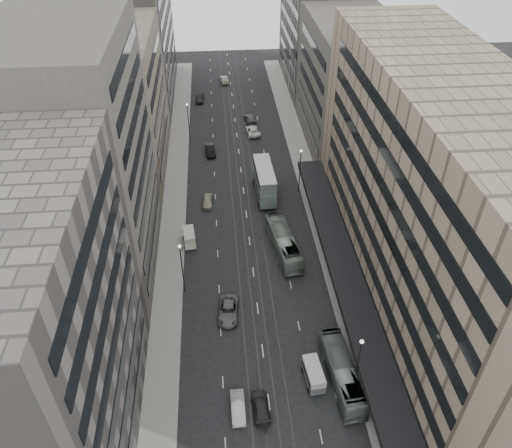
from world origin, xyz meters
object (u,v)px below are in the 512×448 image
object	(u,v)px
sedan_2	(228,311)
bus_far	(283,243)
double_decker	(264,181)
sedan_1	(238,407)
panel_van	(189,237)
bus_near	(342,372)
vw_microbus	(314,374)

from	to	relation	value
sedan_2	bus_far	bearing A→B (deg)	59.78
double_decker	sedan_1	xyz separation A→B (m)	(-7.00, -41.08, -2.25)
panel_van	sedan_1	bearing A→B (deg)	-84.81
bus_far	panel_van	distance (m)	14.39
bus_far	sedan_2	size ratio (longest dim) A/B	2.22
bus_far	sedan_2	bearing A→B (deg)	45.93
bus_near	bus_far	world-z (taller)	bus_far
bus_far	sedan_1	size ratio (longest dim) A/B	2.87
bus_near	bus_far	size ratio (longest dim) A/B	0.93
bus_near	double_decker	size ratio (longest dim) A/B	1.12
double_decker	sedan_1	bearing A→B (deg)	-101.60
double_decker	panel_van	size ratio (longest dim) A/B	2.62
bus_far	panel_van	world-z (taller)	bus_far
bus_near	panel_van	xyz separation A→B (m)	(-17.70, 26.17, -0.29)
vw_microbus	panel_van	xyz separation A→B (m)	(-14.54, 25.88, 0.01)
panel_van	sedan_2	size ratio (longest dim) A/B	0.70
double_decker	sedan_2	size ratio (longest dim) A/B	1.85
bus_far	sedan_1	bearing A→B (deg)	64.33
double_decker	sedan_1	size ratio (longest dim) A/B	2.38
bus_near	bus_far	distance (m)	23.44
panel_van	sedan_2	bearing A→B (deg)	-76.52
sedan_2	panel_van	bearing A→B (deg)	115.47
bus_near	sedan_2	xyz separation A→B (m)	(-12.40, 11.18, -0.81)
sedan_1	bus_near	bearing A→B (deg)	12.49
vw_microbus	sedan_2	size ratio (longest dim) A/B	0.80
vw_microbus	sedan_2	xyz separation A→B (m)	(-9.23, 10.90, -0.51)
bus_near	panel_van	bearing A→B (deg)	-60.24
sedan_1	sedan_2	size ratio (longest dim) A/B	0.78
bus_near	panel_van	size ratio (longest dim) A/B	2.93
panel_van	sedan_1	xyz separation A→B (m)	(5.74, -28.98, -0.59)
bus_near	sedan_2	bearing A→B (deg)	-46.36
vw_microbus	panel_van	bearing A→B (deg)	113.85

